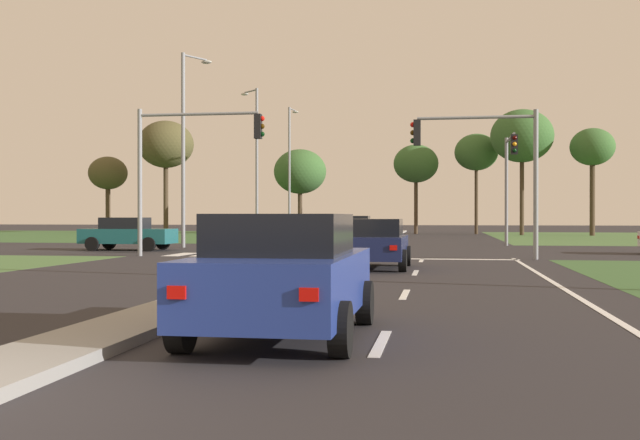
{
  "coord_description": "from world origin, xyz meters",
  "views": [
    {
      "loc": [
        4.26,
        -5.48,
        1.58
      ],
      "look_at": [
        -2.71,
        37.97,
        1.36
      ],
      "focal_mm": 43.15,
      "sensor_mm": 36.0,
      "label": 1
    }
  ],
  "objects_px": {
    "treeline_fourth": "(416,164)",
    "treeline_fifth": "(476,153)",
    "treeline_third": "(300,172)",
    "car_navy_fourth": "(375,243)",
    "street_lamp_second": "(185,140)",
    "treeline_near": "(108,174)",
    "car_black_fifth": "(359,226)",
    "traffic_signal_near_right": "(488,156)",
    "treeline_sixth": "(592,148)",
    "treeline_second": "(166,145)",
    "traffic_signal_far_right": "(509,169)",
    "car_teal_third": "(128,234)",
    "car_blue_near": "(283,275)",
    "treeline_seventh": "(522,136)",
    "traffic_signal_near_left": "(184,154)",
    "street_lamp_fourth": "(290,165)",
    "street_lamp_third": "(256,156)"
  },
  "relations": [
    {
      "from": "car_blue_near",
      "to": "street_lamp_second",
      "type": "relative_size",
      "value": 0.43
    },
    {
      "from": "street_lamp_second",
      "to": "treeline_fourth",
      "type": "height_order",
      "value": "street_lamp_second"
    },
    {
      "from": "street_lamp_second",
      "to": "street_lamp_fourth",
      "type": "distance_m",
      "value": 27.07
    },
    {
      "from": "car_teal_third",
      "to": "car_navy_fourth",
      "type": "distance_m",
      "value": 16.3
    },
    {
      "from": "street_lamp_second",
      "to": "treeline_near",
      "type": "xyz_separation_m",
      "value": [
        -19.06,
        32.62,
        0.25
      ]
    },
    {
      "from": "car_teal_third",
      "to": "car_black_fifth",
      "type": "xyz_separation_m",
      "value": [
        7.87,
        26.89,
        0.04
      ]
    },
    {
      "from": "car_blue_near",
      "to": "treeline_fourth",
      "type": "xyz_separation_m",
      "value": [
        -0.35,
        59.32,
        5.42
      ]
    },
    {
      "from": "car_black_fifth",
      "to": "traffic_signal_near_left",
      "type": "bearing_deg",
      "value": 83.78
    },
    {
      "from": "traffic_signal_near_right",
      "to": "treeline_third",
      "type": "bearing_deg",
      "value": 110.35
    },
    {
      "from": "traffic_signal_near_right",
      "to": "street_lamp_second",
      "type": "relative_size",
      "value": 0.56
    },
    {
      "from": "treeline_third",
      "to": "traffic_signal_near_left",
      "type": "bearing_deg",
      "value": -86.14
    },
    {
      "from": "traffic_signal_near_right",
      "to": "street_lamp_fourth",
      "type": "relative_size",
      "value": 0.5
    },
    {
      "from": "treeline_second",
      "to": "traffic_signal_near_left",
      "type": "bearing_deg",
      "value": -68.55
    },
    {
      "from": "car_teal_third",
      "to": "treeline_fourth",
      "type": "distance_m",
      "value": 37.8
    },
    {
      "from": "car_navy_fourth",
      "to": "street_lamp_second",
      "type": "distance_m",
      "value": 18.42
    },
    {
      "from": "treeline_fourth",
      "to": "treeline_seventh",
      "type": "distance_m",
      "value": 9.68
    },
    {
      "from": "car_blue_near",
      "to": "street_lamp_second",
      "type": "height_order",
      "value": "street_lamp_second"
    },
    {
      "from": "street_lamp_fourth",
      "to": "treeline_seventh",
      "type": "distance_m",
      "value": 19.59
    },
    {
      "from": "car_navy_fourth",
      "to": "traffic_signal_near_left",
      "type": "xyz_separation_m",
      "value": [
        -8.0,
        5.76,
        3.26
      ]
    },
    {
      "from": "traffic_signal_near_left",
      "to": "street_lamp_third",
      "type": "distance_m",
      "value": 24.1
    },
    {
      "from": "traffic_signal_near_right",
      "to": "treeline_third",
      "type": "distance_m",
      "value": 41.01
    },
    {
      "from": "street_lamp_third",
      "to": "street_lamp_fourth",
      "type": "relative_size",
      "value": 0.97
    },
    {
      "from": "treeline_near",
      "to": "street_lamp_third",
      "type": "bearing_deg",
      "value": -42.23
    },
    {
      "from": "treeline_near",
      "to": "treeline_fourth",
      "type": "xyz_separation_m",
      "value": [
        29.54,
        -0.78,
        0.57
      ]
    },
    {
      "from": "traffic_signal_near_right",
      "to": "street_lamp_second",
      "type": "bearing_deg",
      "value": 150.04
    },
    {
      "from": "treeline_fourth",
      "to": "treeline_fifth",
      "type": "height_order",
      "value": "treeline_fifth"
    },
    {
      "from": "car_black_fifth",
      "to": "traffic_signal_near_right",
      "type": "bearing_deg",
      "value": 104.52
    },
    {
      "from": "street_lamp_second",
      "to": "treeline_third",
      "type": "relative_size",
      "value": 1.3
    },
    {
      "from": "car_blue_near",
      "to": "treeline_sixth",
      "type": "distance_m",
      "value": 57.2
    },
    {
      "from": "traffic_signal_near_right",
      "to": "treeline_sixth",
      "type": "xyz_separation_m",
      "value": [
        10.29,
        36.0,
        3.31
      ]
    },
    {
      "from": "street_lamp_second",
      "to": "treeline_fifth",
      "type": "xyz_separation_m",
      "value": [
        15.76,
        31.84,
        1.76
      ]
    },
    {
      "from": "treeline_third",
      "to": "car_navy_fourth",
      "type": "bearing_deg",
      "value": -76.52
    },
    {
      "from": "traffic_signal_far_right",
      "to": "treeline_seventh",
      "type": "xyz_separation_m",
      "value": [
        3.14,
        25.45,
        4.25
      ]
    },
    {
      "from": "traffic_signal_near_right",
      "to": "treeline_sixth",
      "type": "distance_m",
      "value": 37.59
    },
    {
      "from": "traffic_signal_near_left",
      "to": "street_lamp_fourth",
      "type": "height_order",
      "value": "street_lamp_fourth"
    },
    {
      "from": "treeline_fourth",
      "to": "treeline_fifth",
      "type": "relative_size",
      "value": 0.9
    },
    {
      "from": "car_blue_near",
      "to": "treeline_second",
      "type": "xyz_separation_m",
      "value": [
        -23.41,
        58.4,
        7.39
      ]
    },
    {
      "from": "car_blue_near",
      "to": "traffic_signal_far_right",
      "type": "bearing_deg",
      "value": 80.0
    },
    {
      "from": "car_blue_near",
      "to": "treeline_seventh",
      "type": "bearing_deg",
      "value": 81.34
    },
    {
      "from": "treeline_second",
      "to": "traffic_signal_far_right",
      "type": "bearing_deg",
      "value": -44.03
    },
    {
      "from": "car_navy_fourth",
      "to": "treeline_fifth",
      "type": "xyz_separation_m",
      "value": [
        4.9,
        45.97,
        6.42
      ]
    },
    {
      "from": "traffic_signal_near_left",
      "to": "treeline_fifth",
      "type": "bearing_deg",
      "value": 72.21
    },
    {
      "from": "street_lamp_second",
      "to": "treeline_fifth",
      "type": "height_order",
      "value": "street_lamp_second"
    },
    {
      "from": "treeline_second",
      "to": "treeline_fifth",
      "type": "height_order",
      "value": "treeline_second"
    },
    {
      "from": "treeline_near",
      "to": "treeline_second",
      "type": "height_order",
      "value": "treeline_second"
    },
    {
      "from": "traffic_signal_near_left",
      "to": "street_lamp_fourth",
      "type": "bearing_deg",
      "value": 94.7
    },
    {
      "from": "car_navy_fourth",
      "to": "street_lamp_third",
      "type": "bearing_deg",
      "value": 110.43
    },
    {
      "from": "car_black_fifth",
      "to": "street_lamp_second",
      "type": "relative_size",
      "value": 0.46
    },
    {
      "from": "car_navy_fourth",
      "to": "street_lamp_second",
      "type": "height_order",
      "value": "street_lamp_second"
    },
    {
      "from": "traffic_signal_near_left",
      "to": "treeline_third",
      "type": "distance_m",
      "value": 38.54
    }
  ]
}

